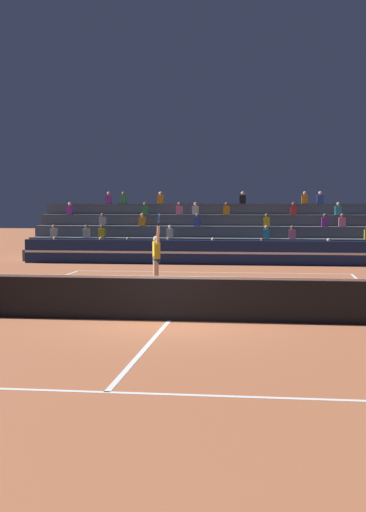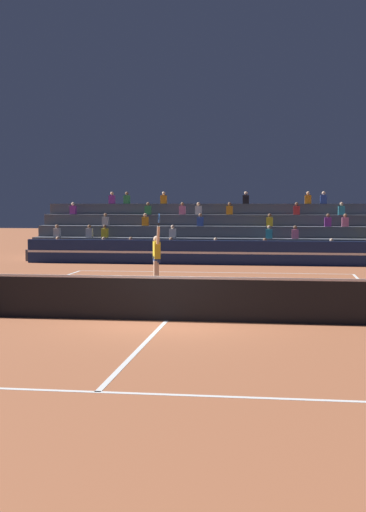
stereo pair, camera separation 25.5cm
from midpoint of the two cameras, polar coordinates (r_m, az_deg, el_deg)
ground_plane at (r=16.87m, az=-0.90°, el=-5.21°), size 120.00×120.00×0.00m
court_lines at (r=16.87m, az=-0.90°, el=-5.20°), size 11.10×23.90×0.01m
tennis_net at (r=16.79m, az=-0.90°, el=-3.38°), size 12.00×0.10×1.10m
sponsor_banner_wall at (r=32.11m, az=3.26°, el=0.26°), size 18.00×0.26×1.10m
bleacher_stand at (r=35.86m, az=3.74°, el=1.42°), size 18.91×4.75×3.38m
tennis_player at (r=23.32m, az=-1.81°, el=-0.15°), size 0.39×0.92×2.49m
tennis_ball at (r=20.33m, az=0.36°, el=-3.50°), size 0.07×0.07×0.07m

